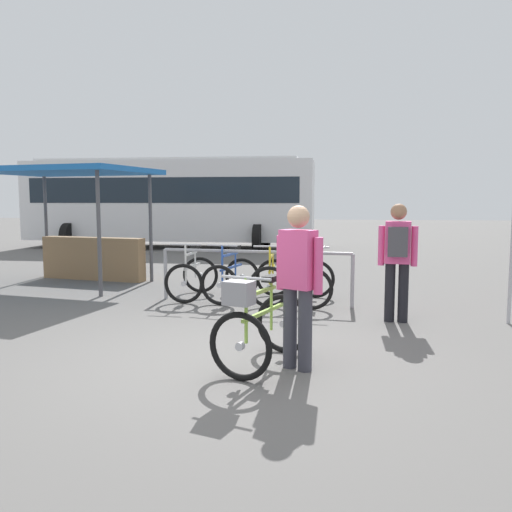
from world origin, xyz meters
name	(u,v)px	position (x,y,z in m)	size (l,w,h in m)	color
ground_plane	(216,362)	(0.00, 0.00, 0.00)	(80.00, 80.00, 0.00)	#605E5B
bike_rack_rail	(255,263)	(-0.06, 3.20, 0.66)	(3.20, 0.36, 0.88)	#99999E
racked_bike_white	(192,277)	(-1.19, 3.49, 0.37)	(0.68, 1.12, 0.97)	black
racked_bike_blue	(231,278)	(-0.49, 3.42, 0.37)	(0.87, 1.21, 0.97)	black
racked_bike_yellow	(272,280)	(0.20, 3.35, 0.37)	(0.69, 1.12, 0.97)	black
racked_bike_black	(314,281)	(0.90, 3.29, 0.37)	(0.69, 1.10, 0.97)	black
featured_bicycle	(260,325)	(0.48, -0.13, 0.45)	(0.97, 1.26, 0.97)	black
person_with_featured_bike	(298,280)	(0.85, -0.10, 0.91)	(0.47, 0.34, 1.64)	#383842
pedestrian_with_backpack	(398,255)	(2.08, 2.13, 0.94)	(0.53, 0.36, 1.64)	black
bus_distant	(171,198)	(-4.47, 12.85, 1.74)	(10.01, 3.44, 3.08)	silver
market_stall	(80,214)	(-3.90, 4.85, 1.39)	(3.45, 2.80, 2.30)	#4C4C51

